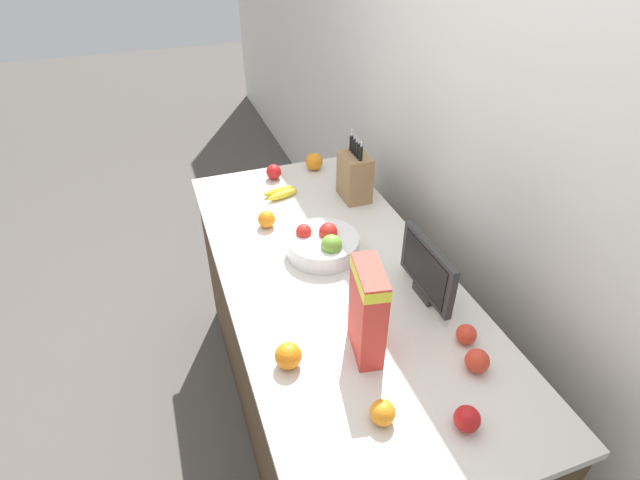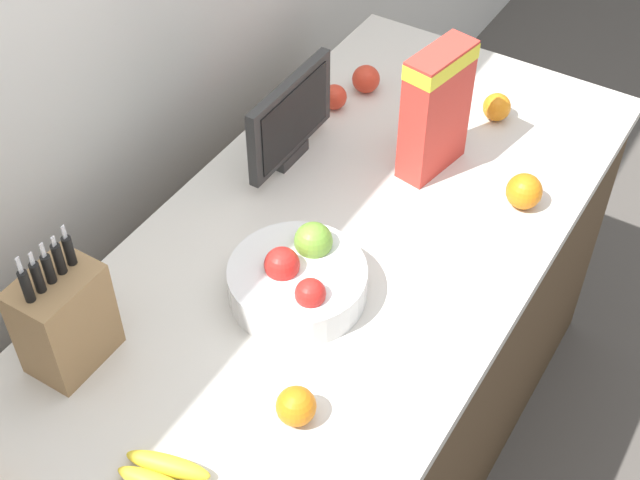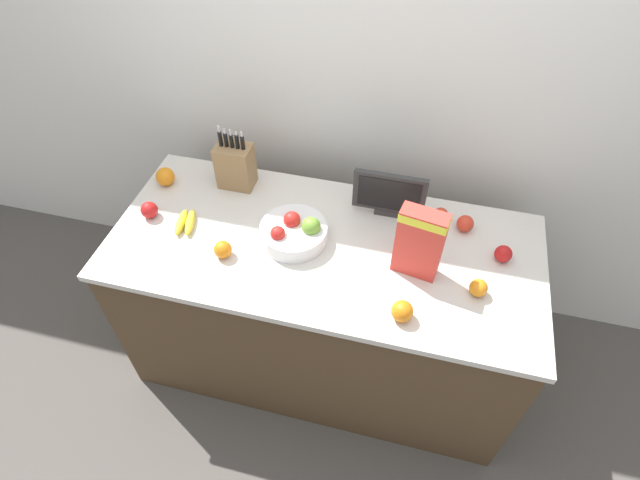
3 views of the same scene
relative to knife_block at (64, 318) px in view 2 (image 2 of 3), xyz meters
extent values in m
plane|color=#514C47|center=(0.48, -0.28, -0.99)|extent=(14.00, 14.00, 0.00)
cube|color=#4C3823|center=(0.48, -0.28, -0.56)|extent=(1.78, 0.78, 0.85)
cube|color=beige|center=(0.48, -0.28, -0.12)|extent=(1.81, 0.81, 0.03)
cube|color=#937047|center=(0.00, 0.00, 0.00)|extent=(0.16, 0.11, 0.21)
cylinder|color=black|center=(-0.05, 0.00, 0.14)|extent=(0.02, 0.02, 0.07)
cube|color=silver|center=(-0.05, 0.00, 0.19)|extent=(0.01, 0.00, 0.04)
cylinder|color=black|center=(-0.03, 0.00, 0.13)|extent=(0.02, 0.02, 0.06)
cube|color=silver|center=(-0.03, 0.00, 0.18)|extent=(0.01, 0.00, 0.03)
cylinder|color=black|center=(0.00, 0.00, 0.13)|extent=(0.02, 0.02, 0.06)
cube|color=silver|center=(0.00, 0.00, 0.18)|extent=(0.01, 0.00, 0.03)
cylinder|color=black|center=(0.03, 0.00, 0.13)|extent=(0.02, 0.02, 0.07)
cube|color=silver|center=(0.03, 0.00, 0.18)|extent=(0.01, 0.00, 0.02)
cylinder|color=black|center=(0.05, 0.00, 0.13)|extent=(0.02, 0.02, 0.06)
cube|color=silver|center=(0.05, 0.00, 0.18)|extent=(0.01, 0.00, 0.03)
cube|color=#2D2D2D|center=(0.71, -0.03, -0.09)|extent=(0.11, 0.03, 0.03)
cube|color=#2D2D2D|center=(0.71, -0.03, 0.02)|extent=(0.31, 0.02, 0.19)
cube|color=black|center=(0.71, -0.05, 0.02)|extent=(0.26, 0.00, 0.16)
cube|color=red|center=(0.86, -0.32, 0.05)|extent=(0.19, 0.10, 0.31)
cube|color=yellow|center=(0.86, -0.32, 0.18)|extent=(0.19, 0.11, 0.04)
cylinder|color=silver|center=(0.35, -0.28, -0.07)|extent=(0.28, 0.28, 0.07)
sphere|color=#6B9E33|center=(0.43, -0.27, -0.02)|extent=(0.08, 0.08, 0.08)
sphere|color=red|center=(0.34, -0.25, -0.02)|extent=(0.07, 0.07, 0.07)
sphere|color=red|center=(0.31, -0.34, -0.03)|extent=(0.06, 0.06, 0.06)
ellipsoid|color=yellow|center=(-0.10, -0.31, -0.09)|extent=(0.08, 0.16, 0.04)
sphere|color=red|center=(0.94, -0.01, -0.08)|extent=(0.06, 0.06, 0.06)
sphere|color=red|center=(1.20, -0.18, -0.07)|extent=(0.07, 0.07, 0.07)
sphere|color=red|center=(1.04, -0.04, -0.07)|extent=(0.07, 0.07, 0.07)
sphere|color=orange|center=(0.85, -0.56, -0.07)|extent=(0.08, 0.08, 0.08)
sphere|color=orange|center=(1.11, -0.38, -0.07)|extent=(0.07, 0.07, 0.07)
sphere|color=orange|center=(0.10, -0.44, -0.07)|extent=(0.07, 0.07, 0.07)
camera|label=1|loc=(1.82, -0.80, 1.06)|focal=28.00mm
camera|label=2|loc=(-0.65, -0.95, 1.25)|focal=50.00mm
camera|label=3|loc=(0.81, -1.64, 1.43)|focal=28.00mm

